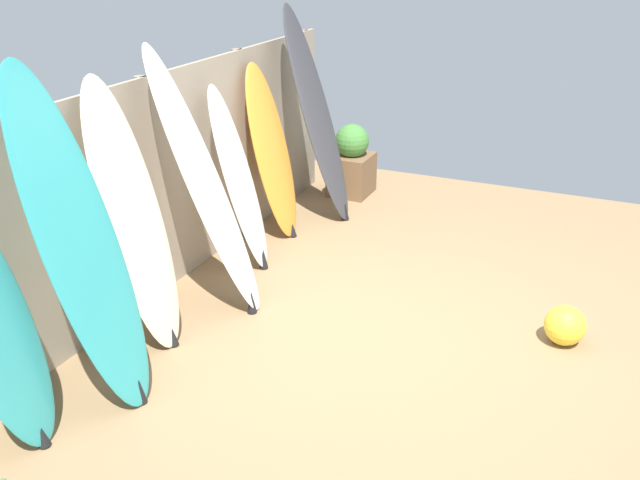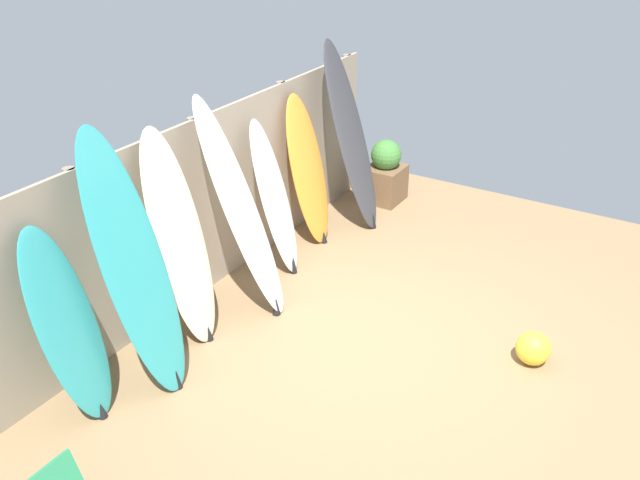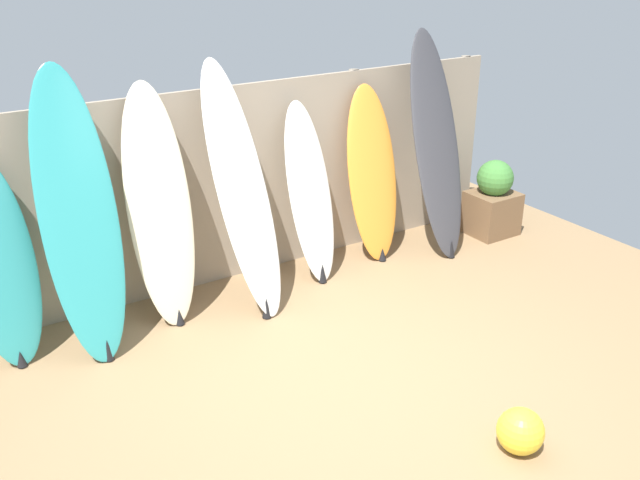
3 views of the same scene
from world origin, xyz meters
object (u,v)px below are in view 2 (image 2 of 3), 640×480
Objects in this scene: surfboard_charcoal_6 at (351,138)px; surfboard_orange_5 at (308,171)px; beach_ball at (533,348)px; surfboard_cream_2 at (180,240)px; surfboard_white_3 at (241,210)px; surfboard_white_4 at (275,200)px; planter_box at (385,173)px; surfboard_teal_0 at (68,327)px; surfboard_teal_1 at (134,266)px.

surfboard_orange_5 is at bearing 162.81° from surfboard_charcoal_6.
surfboard_charcoal_6 is at bearing 59.72° from beach_ball.
surfboard_white_3 is at bearing -13.93° from surfboard_cream_2.
surfboard_white_4 is 0.97× the size of surfboard_orange_5.
surfboard_white_3 reaches higher than planter_box.
surfboard_orange_5 is at bearing 1.55° from surfboard_cream_2.
planter_box is (0.78, -0.08, -0.70)m from surfboard_charcoal_6.
beach_ball is at bearing -131.86° from planter_box.
beach_ball is (-0.96, -2.92, -0.69)m from surfboard_orange_5.
surfboard_teal_0 is 1.94× the size of planter_box.
surfboard_orange_5 reaches higher than planter_box.
surfboard_cream_2 is 0.69m from surfboard_white_3.
surfboard_teal_1 is at bearing -15.31° from surfboard_teal_0.
surfboard_teal_1 is 3.47m from surfboard_charcoal_6.
surfboard_white_3 is (1.91, -0.20, 0.25)m from surfboard_teal_0.
planter_box reaches higher than beach_ball.
surfboard_white_3 is at bearing -5.86° from surfboard_teal_0.
surfboard_charcoal_6 is (4.05, -0.17, 0.30)m from surfboard_teal_0.
surfboard_teal_1 is 1.11× the size of surfboard_cream_2.
surfboard_white_3 is (0.67, -0.17, 0.06)m from surfboard_cream_2.
surfboard_white_4 is at bearing 85.88° from beach_ball.
surfboard_teal_0 is 4.86m from planter_box.
surfboard_cream_2 is at bearing 177.24° from surfboard_charcoal_6.
surfboard_teal_0 is 1.94m from surfboard_white_3.
beach_ball is at bearing -66.96° from surfboard_cream_2.
surfboard_charcoal_6 is 1.05m from planter_box.
surfboard_white_3 is 2.14m from surfboard_charcoal_6.
surfboard_white_4 is at bearing 11.01° from surfboard_white_3.
surfboard_teal_0 is 0.67m from surfboard_teal_1.
surfboard_teal_0 is at bearing 178.94° from surfboard_white_4.
beach_ball is (-0.20, -2.84, -0.65)m from surfboard_white_4.
surfboard_white_3 is at bearing 179.11° from planter_box.
surfboard_white_3 reaches higher than beach_ball.
surfboard_teal_0 is at bearing 178.58° from surfboard_cream_2.
surfboard_orange_5 is 0.70m from surfboard_charcoal_6.
planter_box is at bearing -5.50° from surfboard_charcoal_6.
surfboard_white_3 is (1.33, -0.04, -0.04)m from surfboard_teal_1.
surfboard_teal_0 is at bearing -179.53° from surfboard_orange_5.
planter_box is at bearing -3.36° from surfboard_cream_2.
surfboard_teal_0 reaches higher than beach_ball.
surfboard_cream_2 is 1.15× the size of surfboard_orange_5.
surfboard_cream_2 is at bearing 113.04° from beach_ball.
surfboard_teal_1 reaches higher than surfboard_orange_5.
beach_ball is at bearing -120.28° from surfboard_charcoal_6.
surfboard_orange_5 is 0.78× the size of surfboard_charcoal_6.
surfboard_charcoal_6 is 3.29m from beach_ball.
surfboard_charcoal_6 is at bearing -0.11° from surfboard_teal_1.
surfboard_teal_0 is 0.96× the size of surfboard_white_4.
surfboard_white_4 is 5.46× the size of beach_ball.
surfboard_orange_5 reaches higher than surfboard_white_4.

